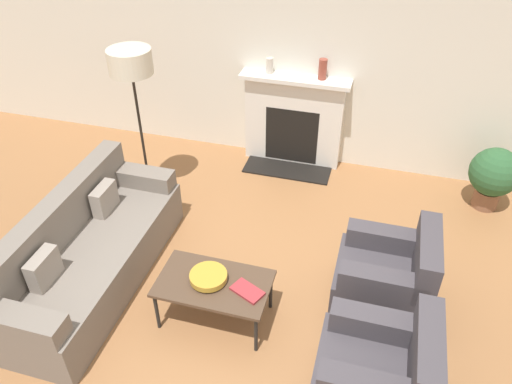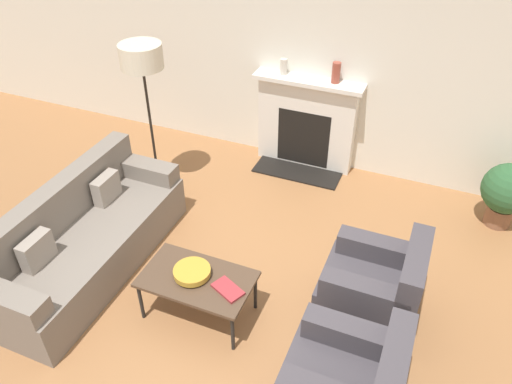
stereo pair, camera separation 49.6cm
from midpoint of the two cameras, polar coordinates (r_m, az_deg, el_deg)
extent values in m
plane|color=#99663D|center=(4.49, -5.95, -16.49)|extent=(18.00, 18.00, 0.00)
cube|color=silver|center=(6.04, 3.82, 15.86)|extent=(18.00, 0.06, 2.90)
cube|color=silver|center=(6.32, 2.07, 7.99)|extent=(1.21, 0.20, 1.11)
cube|color=black|center=(6.32, 1.85, 6.40)|extent=(0.67, 0.04, 0.72)
cube|color=black|center=(6.37, 1.35, 2.51)|extent=(1.09, 0.40, 0.02)
cube|color=silver|center=(6.04, 2.12, 12.72)|extent=(1.33, 0.28, 0.05)
cube|color=slate|center=(5.08, -20.50, -7.62)|extent=(0.81, 2.22, 0.45)
cube|color=slate|center=(4.98, -24.56, -3.14)|extent=(0.20, 2.22, 0.42)
cube|color=slate|center=(4.38, -28.46, -13.09)|extent=(0.75, 0.22, 0.18)
cube|color=slate|center=(5.51, -15.71, 1.59)|extent=(0.75, 0.22, 0.18)
cube|color=gray|center=(4.65, -25.98, -8.01)|extent=(0.12, 0.32, 0.28)
cube|color=gray|center=(5.21, -19.56, -0.83)|extent=(0.12, 0.32, 0.28)
cube|color=#423D42|center=(4.02, 9.17, -20.70)|extent=(0.81, 0.74, 0.44)
cube|color=#423D42|center=(3.69, 15.08, -17.85)|extent=(0.18, 0.74, 0.42)
cube|color=#423D42|center=(3.93, 10.24, -14.78)|extent=(0.73, 0.18, 0.20)
cube|color=#423D42|center=(4.65, 10.97, -10.55)|extent=(0.81, 0.74, 0.44)
cube|color=#423D42|center=(4.36, 15.88, -7.38)|extent=(0.18, 0.74, 0.42)
cube|color=#423D42|center=(4.63, 11.84, -5.37)|extent=(0.73, 0.18, 0.20)
cube|color=#423D42|center=(4.22, 11.01, -10.33)|extent=(0.73, 0.18, 0.20)
cube|color=#4C3828|center=(4.34, -8.18, -10.45)|extent=(0.96, 0.57, 0.03)
cylinder|color=black|center=(4.52, -14.46, -13.20)|extent=(0.03, 0.03, 0.41)
cylinder|color=black|center=(4.24, -3.48, -16.07)|extent=(0.03, 0.03, 0.41)
cylinder|color=black|center=(4.80, -11.77, -9.04)|extent=(0.03, 0.03, 0.41)
cylinder|color=black|center=(4.54, -1.49, -11.39)|extent=(0.03, 0.03, 0.41)
cylinder|color=#BC8E2D|center=(4.34, -8.75, -10.00)|extent=(0.11, 0.11, 0.02)
cylinder|color=#BC8E2D|center=(4.32, -8.80, -9.66)|extent=(0.32, 0.32, 0.05)
cube|color=#9E2D33|center=(4.21, -4.43, -11.36)|extent=(0.31, 0.25, 0.02)
cylinder|color=black|center=(6.20, -14.27, 0.22)|extent=(0.36, 0.36, 0.03)
cylinder|color=black|center=(5.79, -15.39, 6.37)|extent=(0.03, 0.03, 1.51)
cylinder|color=beige|center=(5.44, -16.83, 14.04)|extent=(0.46, 0.46, 0.26)
cylinder|color=beige|center=(6.10, -0.84, 14.19)|extent=(0.08, 0.08, 0.19)
cylinder|color=brown|center=(5.95, 5.21, 13.75)|extent=(0.10, 0.10, 0.24)
cylinder|color=brown|center=(6.19, 22.75, -0.70)|extent=(0.28, 0.28, 0.22)
sphere|color=#2D5B33|center=(6.00, 23.54, 2.03)|extent=(0.55, 0.55, 0.55)
camera|label=1|loc=(0.25, -92.71, -2.00)|focal=35.00mm
camera|label=2|loc=(0.25, 87.29, 2.00)|focal=35.00mm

